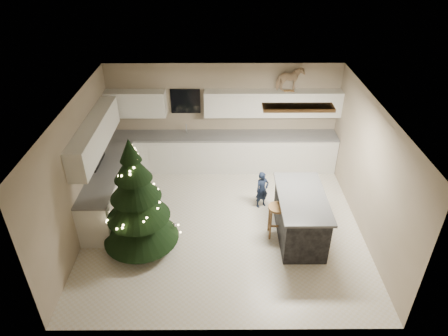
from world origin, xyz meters
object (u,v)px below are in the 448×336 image
(christmas_tree, at_px, (137,206))
(toddler, at_px, (262,190))
(bar_stool, at_px, (277,214))
(rocking_horse, at_px, (290,79))
(island, at_px, (300,216))

(christmas_tree, distance_m, toddler, 2.75)
(bar_stool, height_order, christmas_tree, christmas_tree)
(rocking_horse, bearing_deg, christmas_tree, 113.68)
(rocking_horse, bearing_deg, toddler, 137.89)
(toddler, bearing_deg, christmas_tree, -179.43)
(island, bearing_deg, toddler, 123.63)
(toddler, bearing_deg, island, -83.50)
(toddler, xyz_separation_m, rocking_horse, (0.68, 1.70, 1.86))
(toddler, bearing_deg, rocking_horse, 40.96)
(rocking_horse, bearing_deg, bar_stool, 149.49)
(island, height_order, bar_stool, island)
(christmas_tree, height_order, toddler, christmas_tree)
(bar_stool, bearing_deg, toddler, 101.99)
(bar_stool, distance_m, rocking_horse, 3.22)
(island, bearing_deg, bar_stool, 176.89)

